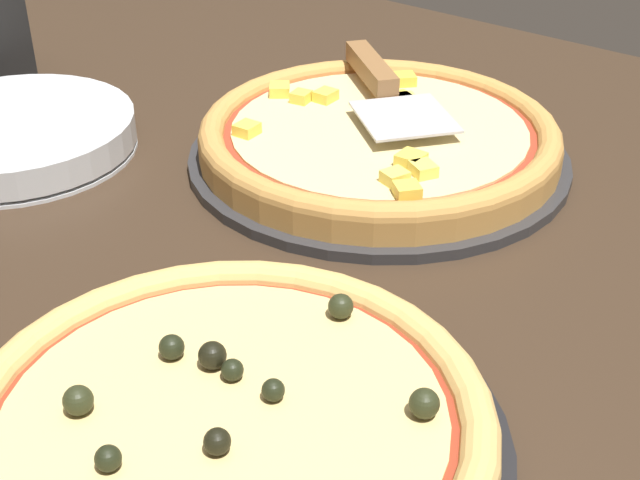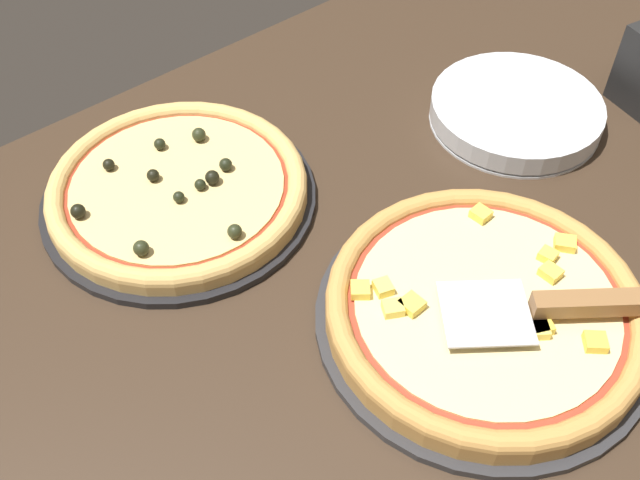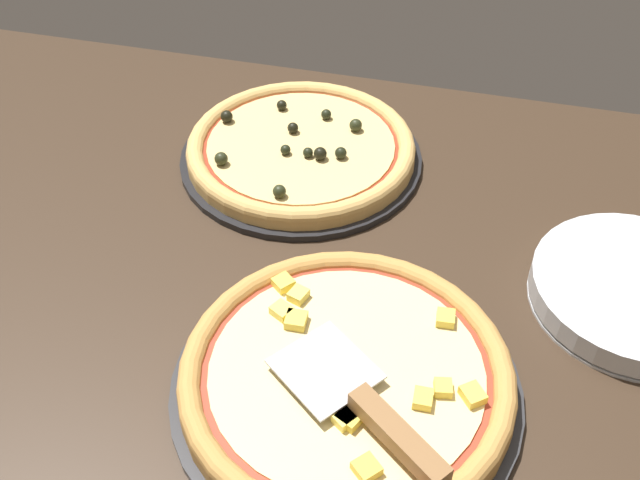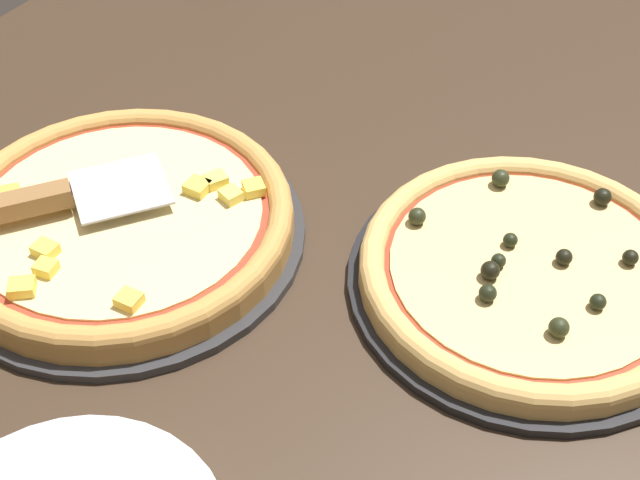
{
  "view_description": "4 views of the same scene",
  "coord_description": "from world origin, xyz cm",
  "px_view_note": "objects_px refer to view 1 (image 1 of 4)",
  "views": [
    {
      "loc": [
        -41.26,
        54.62,
        38.76
      ],
      "look_at": [
        -5.56,
        9.58,
        3.0
      ],
      "focal_mm": 50.0,
      "sensor_mm": 36.0,
      "label": 1
    },
    {
      "loc": [
        -42.01,
        -34.06,
        66.36
      ],
      "look_at": [
        -5.56,
        9.58,
        3.0
      ],
      "focal_mm": 42.0,
      "sensor_mm": 36.0,
      "label": 2
    },
    {
      "loc": [
        10.65,
        -53.77,
        64.45
      ],
      "look_at": [
        -5.56,
        9.58,
        3.0
      ],
      "focal_mm": 42.0,
      "sensor_mm": 36.0,
      "label": 3
    },
    {
      "loc": [
        46.55,
        41.77,
        61.47
      ],
      "look_at": [
        -5.56,
        9.58,
        3.0
      ],
      "focal_mm": 50.0,
      "sensor_mm": 36.0,
      "label": 4
    }
  ],
  "objects_px": {
    "serving_spatula": "(379,80)",
    "plate_stack": "(14,135)",
    "pizza_front": "(379,136)",
    "pizza_back": "(225,423)"
  },
  "relations": [
    {
      "from": "serving_spatula",
      "to": "plate_stack",
      "type": "bearing_deg",
      "value": 46.44
    },
    {
      "from": "pizza_front",
      "to": "pizza_back",
      "type": "xyz_separation_m",
      "value": [
        -0.15,
        0.37,
        -0.0
      ]
    },
    {
      "from": "pizza_back",
      "to": "serving_spatula",
      "type": "distance_m",
      "value": 0.47
    },
    {
      "from": "pizza_front",
      "to": "pizza_back",
      "type": "distance_m",
      "value": 0.4
    },
    {
      "from": "pizza_front",
      "to": "plate_stack",
      "type": "bearing_deg",
      "value": 34.78
    },
    {
      "from": "plate_stack",
      "to": "serving_spatula",
      "type": "bearing_deg",
      "value": -133.56
    },
    {
      "from": "pizza_front",
      "to": "pizza_back",
      "type": "bearing_deg",
      "value": 112.12
    },
    {
      "from": "pizza_back",
      "to": "plate_stack",
      "type": "height_order",
      "value": "pizza_back"
    },
    {
      "from": "pizza_back",
      "to": "plate_stack",
      "type": "relative_size",
      "value": 1.37
    },
    {
      "from": "serving_spatula",
      "to": "plate_stack",
      "type": "height_order",
      "value": "serving_spatula"
    }
  ]
}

